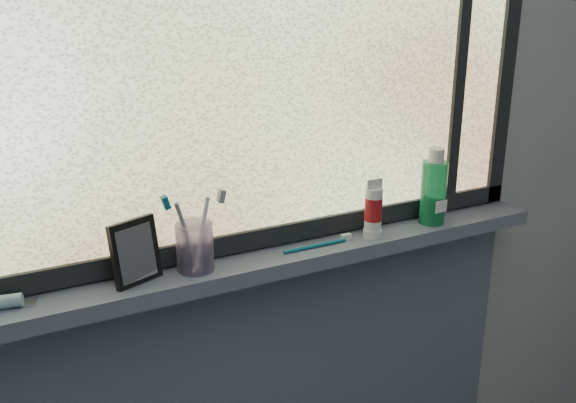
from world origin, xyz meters
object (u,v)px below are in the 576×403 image
(vanity_mirror, at_px, (135,252))
(toothbrush_cup, at_px, (195,247))
(mouthwash_bottle, at_px, (434,186))
(cream_tube, at_px, (374,206))

(vanity_mirror, height_order, toothbrush_cup, vanity_mirror)
(mouthwash_bottle, relative_size, cream_tube, 1.55)
(toothbrush_cup, height_order, cream_tube, cream_tube)
(vanity_mirror, xyz_separation_m, mouthwash_bottle, (0.83, -0.01, 0.03))
(toothbrush_cup, xyz_separation_m, mouthwash_bottle, (0.70, -0.01, 0.05))
(toothbrush_cup, bearing_deg, mouthwash_bottle, -0.98)
(toothbrush_cup, xyz_separation_m, cream_tube, (0.49, -0.02, 0.03))
(vanity_mirror, bearing_deg, toothbrush_cup, -20.89)
(toothbrush_cup, relative_size, mouthwash_bottle, 0.64)
(toothbrush_cup, distance_m, mouthwash_bottle, 0.70)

